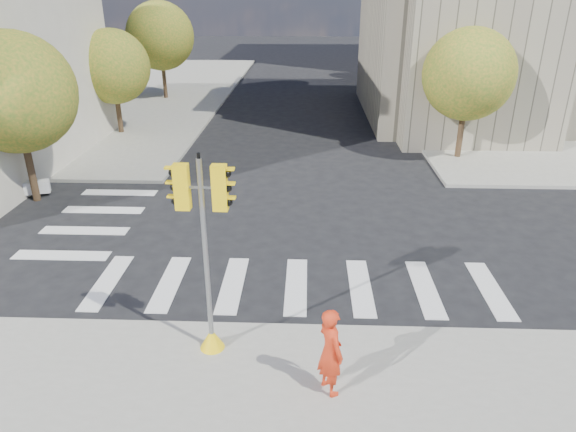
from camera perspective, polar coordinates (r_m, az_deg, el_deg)
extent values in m
plane|color=black|center=(16.32, 1.44, -4.07)|extent=(160.00, 160.00, 0.00)
cube|color=gray|center=(45.65, 28.58, 11.58)|extent=(28.00, 40.00, 0.15)
cube|color=gray|center=(45.78, -24.55, 12.35)|extent=(28.00, 40.00, 0.15)
cube|color=gray|center=(30.71, 20.42, 21.37)|extent=(8.00, 8.00, 14.00)
cylinder|color=#382616|center=(22.21, -26.64, 4.52)|extent=(0.28, 0.28, 2.45)
sphere|color=#306A1E|center=(21.54, -28.12, 12.00)|extent=(4.40, 4.40, 4.40)
cylinder|color=#382616|center=(31.04, -18.23, 10.56)|extent=(0.28, 0.28, 2.17)
sphere|color=#306A1E|center=(30.58, -18.90, 15.44)|extent=(4.00, 4.00, 4.00)
cylinder|color=#382616|center=(40.35, -13.55, 14.29)|extent=(0.28, 0.28, 2.62)
sphere|color=#306A1E|center=(39.97, -14.02, 18.85)|extent=(4.80, 4.80, 4.80)
cylinder|color=#382616|center=(26.29, 18.58, 8.48)|extent=(0.28, 0.28, 2.38)
sphere|color=#306A1E|center=(25.74, 19.44, 14.62)|extent=(4.20, 4.20, 4.20)
cylinder|color=#382616|center=(37.68, 13.81, 13.53)|extent=(0.28, 0.28, 2.52)
sphere|color=#306A1E|center=(37.28, 14.30, 18.21)|extent=(4.60, 4.60, 4.60)
cylinder|color=#382616|center=(49.39, 11.18, 15.96)|extent=(0.28, 0.28, 2.27)
sphere|color=#306A1E|center=(49.10, 11.45, 19.12)|extent=(4.00, 4.00, 4.00)
cylinder|color=black|center=(29.67, 18.27, 16.04)|extent=(0.12, 0.12, 8.00)
cylinder|color=black|center=(43.26, 13.37, 18.72)|extent=(0.12, 0.12, 8.00)
cone|color=yellow|center=(12.09, -8.45, -13.29)|extent=(0.56, 0.56, 0.50)
cylinder|color=gray|center=(11.00, -9.08, -4.93)|extent=(0.11, 0.11, 4.51)
cylinder|color=black|center=(10.11, -9.92, 6.59)|extent=(0.07, 0.07, 0.12)
cylinder|color=gray|center=(10.32, -9.67, 3.15)|extent=(0.90, 0.08, 0.06)
cube|color=yellow|center=(10.41, -11.71, 3.17)|extent=(0.31, 0.23, 0.95)
cube|color=yellow|center=(10.24, -7.59, 3.11)|extent=(0.31, 0.23, 0.95)
imported|color=red|center=(10.50, 4.73, -14.74)|extent=(0.76, 0.84, 1.94)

